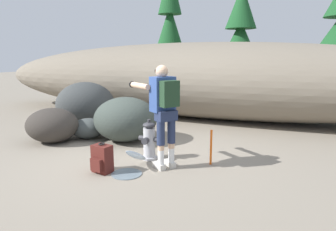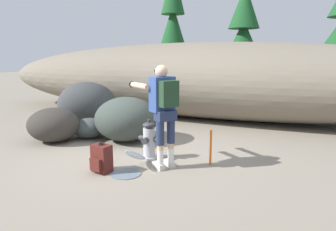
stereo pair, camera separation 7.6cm
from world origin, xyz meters
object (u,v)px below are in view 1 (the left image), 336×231
Objects in this scene: fire_hydrant at (149,141)px; boulder_mid at (86,104)px; utility_worker at (163,104)px; boulder_small at (52,125)px; survey_stake at (211,147)px; boulder_large at (126,119)px; spare_backpack at (102,159)px; boulder_outlier at (88,128)px.

fire_hydrant is 3.10m from boulder_mid.
utility_worker reaches higher than boulder_small.
utility_worker reaches higher than survey_stake.
utility_worker is 1.13× the size of boulder_mid.
utility_worker is 1.23× the size of boulder_large.
boulder_large is (-0.61, 1.73, 0.26)m from spare_backpack.
boulder_small is at bearing -106.82° from spare_backpack.
survey_stake is (3.46, -0.01, -0.06)m from boulder_small.
boulder_large is 1.23× the size of boulder_small.
spare_backpack is 1.79m from survey_stake.
spare_backpack is 0.35× the size of boulder_large.
boulder_small is 0.75m from boulder_outlier.
survey_stake is at bearing -21.38° from boulder_mid.
fire_hydrant is 1.52× the size of spare_backpack.
boulder_outlier is at bearing 47.37° from boulder_small.
boulder_small is at bearing 179.84° from survey_stake.
boulder_large is at bearing 139.03° from fire_hydrant.
boulder_small is 1.47× the size of boulder_outlier.
spare_backpack is at bearing -47.76° from boulder_mid.
boulder_large is 1.81× the size of boulder_outlier.
utility_worker is (0.39, -0.26, 0.73)m from fire_hydrant.
fire_hydrant is 0.87m from utility_worker.
utility_worker is at bearing -148.85° from survey_stake.
boulder_mid is at bearing 2.52° from utility_worker.
spare_backpack is at bearing -46.53° from boulder_outlier.
boulder_small is 3.46m from survey_stake.
utility_worker is 2.89m from boulder_small.
survey_stake is (2.96, -0.55, 0.08)m from boulder_outlier.
boulder_small is (0.26, -1.44, -0.21)m from boulder_mid.
spare_backpack is 2.15m from boulder_outlier.
utility_worker is 3.54× the size of spare_backpack.
survey_stake is (1.48, 1.01, 0.08)m from spare_backpack.
boulder_outlier is at bearing 11.13° from utility_worker.
fire_hydrant is at bearing -40.97° from boulder_large.
spare_backpack reaches higher than boulder_outlier.
boulder_small is (-1.37, -0.71, -0.11)m from boulder_large.
utility_worker reaches higher than boulder_mid.
survey_stake is at bearing 134.84° from spare_backpack.
boulder_small reaches higher than fire_hydrant.
boulder_small is (-2.77, 0.43, -0.69)m from utility_worker.
fire_hydrant reaches higher than boulder_outlier.
utility_worker is at bearing -8.77° from boulder_small.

